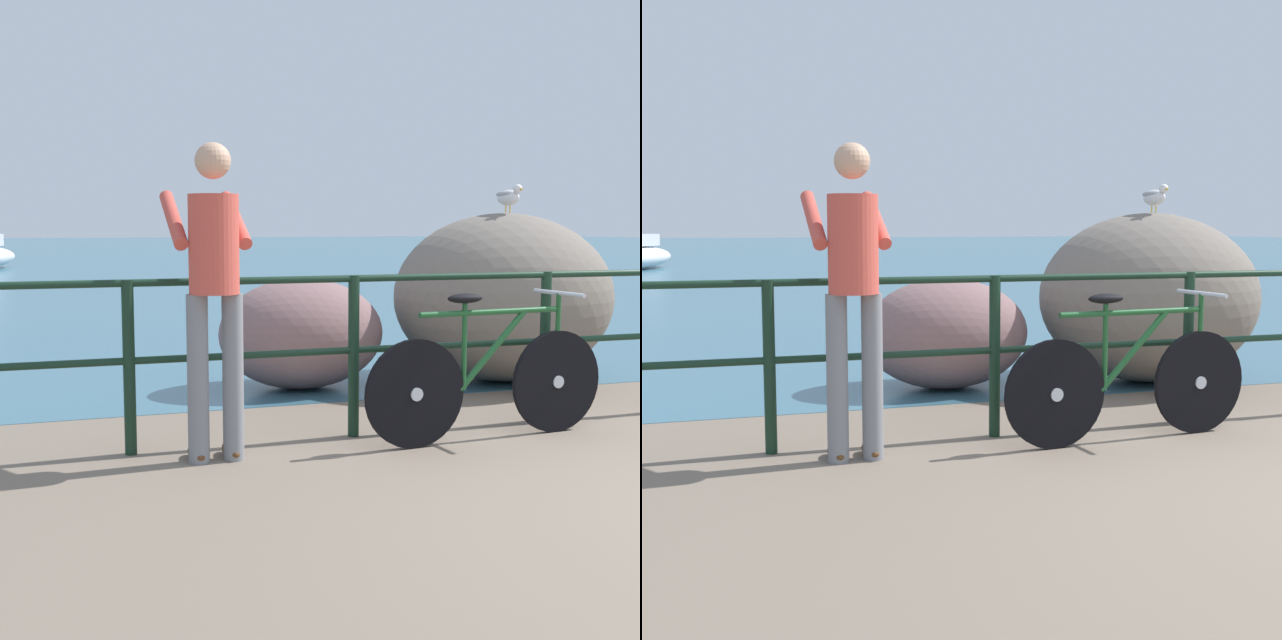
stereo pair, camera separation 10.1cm
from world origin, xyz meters
TOP-DOWN VIEW (x-y plane):
  - ground_plane at (0.00, 20.00)m, footprint 120.00×120.00m
  - sea_surface at (0.00, 47.72)m, footprint 120.00×90.00m
  - promenade_railing at (-0.00, 1.70)m, footprint 8.38×0.07m
  - bicycle at (-0.62, 1.35)m, footprint 1.70×0.48m
  - person_at_railing at (-2.33, 1.43)m, footprint 0.45×0.64m
  - breakwater_boulder_main at (0.53, 3.19)m, footprint 1.87×1.77m
  - breakwater_boulder_left at (-1.22, 3.36)m, footprint 1.36×1.06m
  - seagull at (0.52, 3.10)m, footprint 0.15×0.34m

SIDE VIEW (x-z plane):
  - ground_plane at x=0.00m, z-range -0.10..0.00m
  - sea_surface at x=0.00m, z-range 0.00..0.01m
  - bicycle at x=-0.62m, z-range -0.07..0.85m
  - breakwater_boulder_left at x=-1.22m, z-range 0.00..0.90m
  - promenade_railing at x=0.00m, z-range 0.13..1.15m
  - breakwater_boulder_main at x=0.53m, z-range 0.00..1.43m
  - person_at_railing at x=-2.33m, z-range 0.10..1.88m
  - seagull at x=0.52m, z-range 1.46..1.69m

